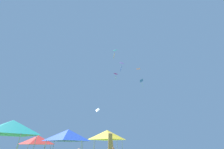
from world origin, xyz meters
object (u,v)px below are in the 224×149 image
(canopy_tent_yellow, at_px, (107,135))
(kite_blue_diamond, at_px, (141,81))
(kite_pink_diamond, at_px, (138,69))
(kite_purple_delta, at_px, (122,63))
(canopy_tent_red, at_px, (37,140))
(kite_cyan_diamond, at_px, (115,51))
(kite_purple_diamond, at_px, (116,74))
(kite_white_diamond, at_px, (97,110))
(canopy_tent_teal, at_px, (11,127))
(canopy_tent_blue, at_px, (68,135))

(canopy_tent_yellow, distance_m, kite_blue_diamond, 20.41)
(kite_pink_diamond, distance_m, kite_purple_delta, 7.42)
(canopy_tent_yellow, height_order, kite_pink_diamond, kite_pink_diamond)
(canopy_tent_red, distance_m, kite_purple_delta, 25.19)
(kite_cyan_diamond, relative_size, kite_purple_diamond, 0.82)
(kite_cyan_diamond, distance_m, kite_white_diamond, 14.69)
(kite_purple_diamond, bearing_deg, canopy_tent_yellow, -105.08)
(canopy_tent_teal, distance_m, kite_cyan_diamond, 16.72)
(kite_cyan_diamond, height_order, kite_purple_diamond, kite_purple_diamond)
(canopy_tent_red, bearing_deg, kite_white_diamond, 61.34)
(kite_pink_diamond, bearing_deg, kite_blue_diamond, -104.03)
(canopy_tent_teal, bearing_deg, canopy_tent_blue, 10.54)
(canopy_tent_teal, height_order, kite_purple_delta, kite_purple_delta)
(canopy_tent_yellow, bearing_deg, kite_blue_diamond, 47.30)
(canopy_tent_yellow, distance_m, canopy_tent_blue, 6.36)
(canopy_tent_yellow, relative_size, kite_cyan_diamond, 2.03)
(kite_blue_diamond, xyz_separation_m, kite_purple_delta, (-5.38, -1.11, 4.23))
(canopy_tent_teal, height_order, canopy_tent_yellow, canopy_tent_teal)
(canopy_tent_yellow, xyz_separation_m, canopy_tent_red, (-7.90, -1.12, -0.68))
(kite_pink_diamond, bearing_deg, kite_purple_diamond, 163.23)
(canopy_tent_red, relative_size, kite_white_diamond, 2.82)
(canopy_tent_yellow, distance_m, kite_purple_delta, 21.17)
(kite_white_diamond, relative_size, kite_pink_diamond, 0.66)
(kite_blue_diamond, height_order, kite_purple_delta, kite_purple_delta)
(kite_cyan_diamond, distance_m, kite_purple_diamond, 18.09)
(canopy_tent_teal, xyz_separation_m, canopy_tent_blue, (4.52, 0.84, -0.49))
(kite_cyan_diamond, distance_m, kite_pink_diamond, 19.15)
(canopy_tent_teal, distance_m, kite_white_diamond, 19.92)
(canopy_tent_teal, xyz_separation_m, canopy_tent_yellow, (8.74, 5.58, -0.07))
(canopy_tent_blue, relative_size, kite_purple_diamond, 1.44)
(kite_white_diamond, xyz_separation_m, kite_purple_delta, (5.67, -1.81, 12.04))
(canopy_tent_teal, relative_size, kite_white_diamond, 3.67)
(kite_pink_diamond, bearing_deg, canopy_tent_yellow, -128.05)
(canopy_tent_red, bearing_deg, kite_cyan_diamond, 0.09)
(kite_pink_diamond, bearing_deg, canopy_tent_teal, -135.19)
(canopy_tent_yellow, xyz_separation_m, canopy_tent_blue, (-4.21, -4.74, -0.42))
(canopy_tent_teal, bearing_deg, canopy_tent_yellow, 32.58)
(canopy_tent_yellow, bearing_deg, kite_purple_diamond, 74.92)
(canopy_tent_blue, xyz_separation_m, kite_pink_diamond, (15.10, 18.65, 19.85))
(kite_pink_diamond, height_order, kite_purple_delta, kite_pink_diamond)
(canopy_tent_red, distance_m, kite_white_diamond, 16.10)
(kite_blue_diamond, bearing_deg, kite_pink_diamond, 75.97)
(canopy_tent_teal, bearing_deg, canopy_tent_red, 79.40)
(canopy_tent_red, distance_m, kite_purple_diamond, 28.14)
(canopy_tent_blue, relative_size, kite_white_diamond, 3.12)
(kite_white_diamond, xyz_separation_m, kite_purple_diamond, (5.17, 4.18, 12.09))
(canopy_tent_teal, height_order, kite_white_diamond, kite_white_diamond)
(canopy_tent_yellow, height_order, canopy_tent_red, canopy_tent_yellow)
(canopy_tent_yellow, xyz_separation_m, kite_cyan_diamond, (0.92, -1.10, 12.97))
(kite_purple_delta, bearing_deg, canopy_tent_blue, -121.57)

